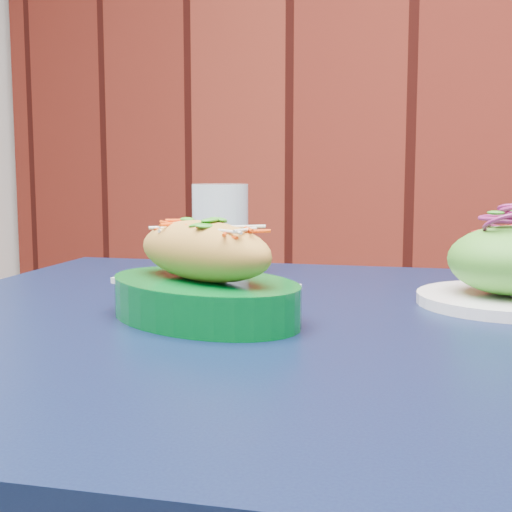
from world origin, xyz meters
The scene contains 4 objects.
cafe_table centered at (-0.45, 1.61, 0.66)m, with size 1.01×1.01×0.75m.
banh_mi_basket centered at (-0.49, 1.57, 0.79)m, with size 0.26×0.20×0.11m.
salad_plate centered at (-0.25, 1.81, 0.79)m, with size 0.20×0.20×0.11m.
water_glass centered at (-0.65, 1.82, 0.81)m, with size 0.08×0.08×0.13m, color silver.
Camera 1 is at (-0.08, 1.01, 0.90)m, focal length 50.00 mm.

